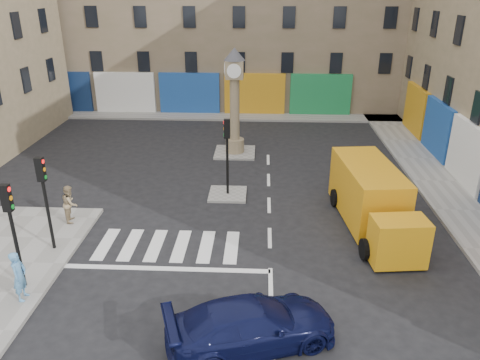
# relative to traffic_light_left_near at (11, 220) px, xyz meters

# --- Properties ---
(ground) EXTENTS (120.00, 120.00, 0.00)m
(ground) POSITION_rel_traffic_light_left_near_xyz_m (8.30, -0.20, -2.62)
(ground) COLOR black
(ground) RESTS_ON ground
(sidewalk_right) EXTENTS (2.60, 30.00, 0.15)m
(sidewalk_right) POSITION_rel_traffic_light_left_near_xyz_m (17.00, 9.80, -2.55)
(sidewalk_right) COLOR gray
(sidewalk_right) RESTS_ON ground
(sidewalk_far) EXTENTS (32.00, 2.40, 0.15)m
(sidewalk_far) POSITION_rel_traffic_light_left_near_xyz_m (4.30, 22.00, -2.55)
(sidewalk_far) COLOR gray
(sidewalk_far) RESTS_ON ground
(island_near) EXTENTS (1.80, 1.80, 0.12)m
(island_near) POSITION_rel_traffic_light_left_near_xyz_m (6.30, 7.80, -2.56)
(island_near) COLOR gray
(island_near) RESTS_ON ground
(island_far) EXTENTS (2.40, 2.40, 0.12)m
(island_far) POSITION_rel_traffic_light_left_near_xyz_m (6.30, 13.80, -2.56)
(island_far) COLOR gray
(island_far) RESTS_ON ground
(traffic_light_left_near) EXTENTS (0.28, 0.22, 3.70)m
(traffic_light_left_near) POSITION_rel_traffic_light_left_near_xyz_m (0.00, 0.00, 0.00)
(traffic_light_left_near) COLOR black
(traffic_light_left_near) RESTS_ON sidewalk_left
(traffic_light_left_far) EXTENTS (0.28, 0.22, 3.70)m
(traffic_light_left_far) POSITION_rel_traffic_light_left_near_xyz_m (0.00, 2.40, 0.00)
(traffic_light_left_far) COLOR black
(traffic_light_left_far) RESTS_ON sidewalk_left
(traffic_light_island) EXTENTS (0.28, 0.22, 3.70)m
(traffic_light_island) POSITION_rel_traffic_light_left_near_xyz_m (6.30, 7.80, -0.03)
(traffic_light_island) COLOR black
(traffic_light_island) RESTS_ON island_near
(clock_pillar) EXTENTS (1.20, 1.20, 6.10)m
(clock_pillar) POSITION_rel_traffic_light_left_near_xyz_m (6.30, 13.80, 0.93)
(clock_pillar) COLOR #927E60
(clock_pillar) RESTS_ON island_far
(navy_sedan) EXTENTS (5.25, 3.45, 1.41)m
(navy_sedan) POSITION_rel_traffic_light_left_near_xyz_m (7.71, -2.25, -1.91)
(navy_sedan) COLOR black
(navy_sedan) RESTS_ON ground
(yellow_van) EXTENTS (2.87, 6.93, 2.46)m
(yellow_van) POSITION_rel_traffic_light_left_near_xyz_m (12.56, 5.11, -1.40)
(yellow_van) COLOR orange
(yellow_van) RESTS_ON ground
(pedestrian_blue) EXTENTS (0.44, 0.64, 1.71)m
(pedestrian_blue) POSITION_rel_traffic_light_left_near_xyz_m (0.30, -0.69, -1.62)
(pedestrian_blue) COLOR #528BBB
(pedestrian_blue) RESTS_ON sidewalk_left
(pedestrian_tan) EXTENTS (0.77, 0.90, 1.61)m
(pedestrian_tan) POSITION_rel_traffic_light_left_near_xyz_m (-0.13, 4.62, -1.66)
(pedestrian_tan) COLOR #967F5C
(pedestrian_tan) RESTS_ON sidewalk_left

